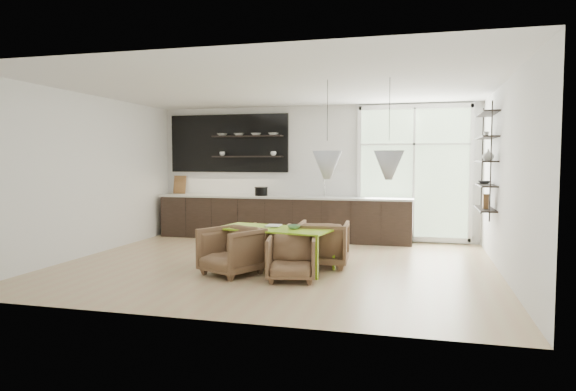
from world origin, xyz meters
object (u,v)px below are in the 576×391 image
at_px(dining_table, 275,231).
at_px(wire_stool, 218,245).
at_px(armchair_back_left, 268,242).
at_px(armchair_front_right, 291,258).
at_px(armchair_back_right, 324,244).
at_px(armchair_front_left, 231,251).

relative_size(dining_table, wire_stool, 4.61).
bearing_deg(armchair_back_left, wire_stool, 10.11).
distance_m(armchair_back_left, wire_stool, 0.87).
xyz_separation_m(dining_table, armchair_front_right, (0.44, -0.65, -0.29)).
distance_m(dining_table, armchair_back_left, 0.78).
relative_size(armchair_front_right, wire_stool, 1.69).
relative_size(armchair_back_right, armchair_front_right, 1.15).
height_order(armchair_back_left, armchair_front_left, armchair_front_left).
xyz_separation_m(armchair_back_right, armchair_front_left, (-1.22, -0.97, -0.01)).
relative_size(armchair_back_right, armchair_front_left, 1.02).
relative_size(armchair_back_left, armchair_front_left, 0.88).
distance_m(dining_table, wire_stool, 1.30).
xyz_separation_m(armchair_back_left, wire_stool, (-0.85, -0.18, -0.05)).
distance_m(armchair_front_right, wire_stool, 1.96).
bearing_deg(armchair_front_left, armchair_front_right, 19.71).
relative_size(armchair_back_left, armchair_back_right, 0.86).
height_order(armchair_back_left, armchair_front_right, armchair_front_right).
bearing_deg(armchair_front_right, wire_stool, 133.66).
height_order(armchair_back_right, wire_stool, armchair_back_right).
bearing_deg(armchair_front_left, wire_stool, 149.91).
bearing_deg(armchair_front_right, dining_table, 112.76).
bearing_deg(wire_stool, armchair_front_right, -35.25).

